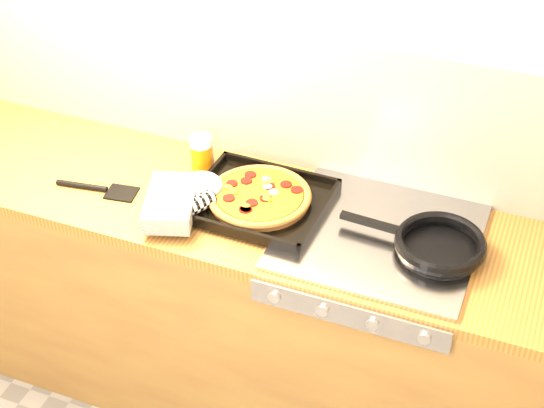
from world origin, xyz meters
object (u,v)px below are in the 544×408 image
at_px(juice_glass, 201,152).
at_px(tomato_can, 204,154).
at_px(pizza_on_tray, 236,198).
at_px(frying_pan, 438,245).

bearing_deg(juice_glass, tomato_can, 91.45).
distance_m(pizza_on_tray, frying_pan, 0.66).
bearing_deg(tomato_can, juice_glass, -88.55).
bearing_deg(frying_pan, juice_glass, 169.74).
bearing_deg(tomato_can, frying_pan, -11.44).
relative_size(tomato_can, juice_glass, 0.77).
distance_m(tomato_can, juice_glass, 0.02).
height_order(pizza_on_tray, frying_pan, pizza_on_tray).
bearing_deg(frying_pan, tomato_can, 168.56).
bearing_deg(juice_glass, frying_pan, -10.26).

